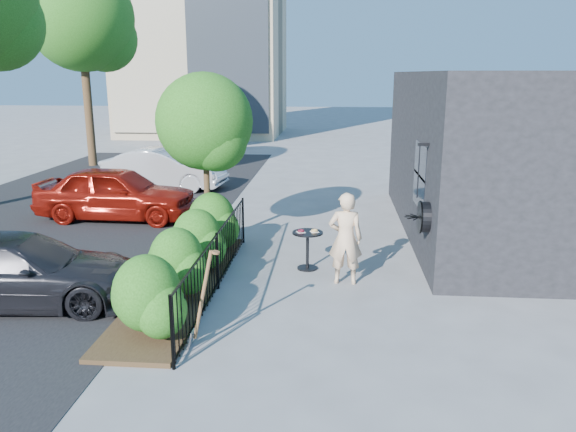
# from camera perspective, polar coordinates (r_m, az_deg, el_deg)

# --- Properties ---
(ground) EXTENTS (120.00, 120.00, 0.00)m
(ground) POSITION_cam_1_polar(r_m,az_deg,el_deg) (10.60, 0.94, -7.63)
(ground) COLOR gray
(ground) RESTS_ON ground
(shop_building) EXTENTS (6.22, 9.00, 4.00)m
(shop_building) POSITION_cam_1_polar(r_m,az_deg,el_deg) (15.23, 23.42, 5.74)
(shop_building) COLOR black
(shop_building) RESTS_ON ground
(fence) EXTENTS (0.05, 6.05, 1.10)m
(fence) POSITION_cam_1_polar(r_m,az_deg,el_deg) (10.60, -7.19, -4.50)
(fence) COLOR black
(fence) RESTS_ON ground
(planting_bed) EXTENTS (1.30, 6.00, 0.08)m
(planting_bed) POSITION_cam_1_polar(r_m,az_deg,el_deg) (10.94, -10.73, -6.94)
(planting_bed) COLOR #382616
(planting_bed) RESTS_ON ground
(shrubs) EXTENTS (1.10, 5.60, 1.24)m
(shrubs) POSITION_cam_1_polar(r_m,az_deg,el_deg) (10.78, -10.24, -3.51)
(shrubs) COLOR #1D5012
(shrubs) RESTS_ON ground
(patio_tree) EXTENTS (2.20, 2.20, 3.94)m
(patio_tree) POSITION_cam_1_polar(r_m,az_deg,el_deg) (12.95, -8.21, 8.87)
(patio_tree) COLOR #3F2B19
(patio_tree) RESTS_ON ground
(street) EXTENTS (9.00, 30.00, 0.01)m
(street) POSITION_cam_1_polar(r_m,az_deg,el_deg) (15.43, -25.15, -1.93)
(street) COLOR black
(street) RESTS_ON ground
(street_tree_far) EXTENTS (4.40, 4.40, 8.28)m
(street_tree_far) POSITION_cam_1_polar(r_m,az_deg,el_deg) (26.09, -20.18, 17.77)
(street_tree_far) COLOR #3F2B19
(street_tree_far) RESTS_ON ground
(cafe_table) EXTENTS (0.63, 0.63, 0.85)m
(cafe_table) POSITION_cam_1_polar(r_m,az_deg,el_deg) (11.58, 2.00, -2.80)
(cafe_table) COLOR black
(cafe_table) RESTS_ON ground
(woman) EXTENTS (0.66, 0.43, 1.80)m
(woman) POSITION_cam_1_polar(r_m,az_deg,el_deg) (10.76, 5.85, -2.29)
(woman) COLOR beige
(woman) RESTS_ON ground
(shovel) EXTENTS (0.52, 0.20, 1.55)m
(shovel) POSITION_cam_1_polar(r_m,az_deg,el_deg) (8.38, -8.88, -8.89)
(shovel) COLOR brown
(shovel) RESTS_ON ground
(car_red) EXTENTS (4.42, 1.88, 1.49)m
(car_red) POSITION_cam_1_polar(r_m,az_deg,el_deg) (16.24, -17.03, 2.25)
(car_red) COLOR maroon
(car_red) RESTS_ON ground
(car_silver) EXTENTS (4.42, 1.97, 1.41)m
(car_silver) POSITION_cam_1_polar(r_m,az_deg,el_deg) (20.24, -12.43, 4.71)
(car_silver) COLOR #B4B4B9
(car_silver) RESTS_ON ground
(car_darkgrey) EXTENTS (4.44, 2.21, 1.24)m
(car_darkgrey) POSITION_cam_1_polar(r_m,az_deg,el_deg) (10.89, -25.64, -5.01)
(car_darkgrey) COLOR black
(car_darkgrey) RESTS_ON ground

